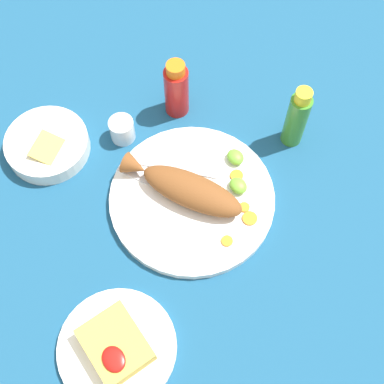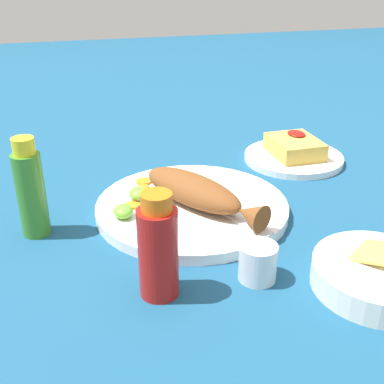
{
  "view_description": "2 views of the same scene",
  "coord_description": "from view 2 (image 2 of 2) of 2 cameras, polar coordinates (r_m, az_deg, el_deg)",
  "views": [
    {
      "loc": [
        0.38,
        -0.27,
        0.97
      ],
      "look_at": [
        0.0,
        0.0,
        0.04
      ],
      "focal_mm": 50.0,
      "sensor_mm": 36.0,
      "label": 1
    },
    {
      "loc": [
        -0.71,
        0.2,
        0.4
      ],
      "look_at": [
        0.0,
        0.0,
        0.04
      ],
      "focal_mm": 45.0,
      "sensor_mm": 36.0,
      "label": 2
    }
  ],
  "objects": [
    {
      "name": "fries_pile",
      "position": [
        1.06,
        12.05,
        5.31
      ],
      "size": [
        0.12,
        0.09,
        0.04
      ],
      "color": "gold",
      "rests_on": "side_plate_fries"
    },
    {
      "name": "lime_wedge_main",
      "position": [
        0.84,
        -6.36,
        -0.21
      ],
      "size": [
        0.04,
        0.03,
        0.02
      ],
      "primitive_type": "ellipsoid",
      "color": "#6BB233",
      "rests_on": "main_plate"
    },
    {
      "name": "guacamole_bowl",
      "position": [
        0.69,
        21.17,
        -9.05
      ],
      "size": [
        0.17,
        0.17,
        0.05
      ],
      "color": "white",
      "rests_on": "ground_plane"
    },
    {
      "name": "carrot_slice_extra",
      "position": [
        0.82,
        -7.05,
        -1.57
      ],
      "size": [
        0.03,
        0.03,
        0.0
      ],
      "primitive_type": "cylinder",
      "color": "orange",
      "rests_on": "main_plate"
    },
    {
      "name": "fork_far",
      "position": [
        0.75,
        2.08,
        -3.98
      ],
      "size": [
        0.15,
        0.13,
        0.0
      ],
      "rotation": [
        0.0,
        0.0,
        3.87
      ],
      "color": "silver",
      "rests_on": "main_plate"
    },
    {
      "name": "carrot_slice_near",
      "position": [
        0.93,
        -2.11,
        2.02
      ],
      "size": [
        0.02,
        0.02,
        0.0
      ],
      "primitive_type": "cylinder",
      "color": "orange",
      "rests_on": "main_plate"
    },
    {
      "name": "fried_fish",
      "position": [
        0.81,
        0.69,
        0.01
      ],
      "size": [
        0.25,
        0.18,
        0.05
      ],
      "rotation": [
        0.0,
        0.0,
        0.51
      ],
      "color": "brown",
      "rests_on": "main_plate"
    },
    {
      "name": "side_plate_fries",
      "position": [
        1.06,
        11.92,
        4.0
      ],
      "size": [
        0.21,
        0.21,
        0.01
      ],
      "primitive_type": "cylinder",
      "color": "white",
      "rests_on": "ground_plane"
    },
    {
      "name": "main_plate",
      "position": [
        0.83,
        0.0,
        -1.8
      ],
      "size": [
        0.33,
        0.33,
        0.02
      ],
      "primitive_type": "cylinder",
      "color": "white",
      "rests_on": "ground_plane"
    },
    {
      "name": "hot_sauce_bottle_green",
      "position": [
        0.78,
        -18.58,
        0.23
      ],
      "size": [
        0.04,
        0.04,
        0.16
      ],
      "color": "#3D8428",
      "rests_on": "ground_plane"
    },
    {
      "name": "salt_cup",
      "position": [
        0.66,
        7.79,
        -8.49
      ],
      "size": [
        0.05,
        0.05,
        0.05
      ],
      "color": "silver",
      "rests_on": "ground_plane"
    },
    {
      "name": "lime_wedge_side",
      "position": [
        0.78,
        -8.17,
        -2.28
      ],
      "size": [
        0.04,
        0.03,
        0.02
      ],
      "primitive_type": "ellipsoid",
      "color": "#6BB233",
      "rests_on": "main_plate"
    },
    {
      "name": "fork_near",
      "position": [
        0.78,
        4.75,
        -2.96
      ],
      "size": [
        0.17,
        0.1,
        0.0
      ],
      "rotation": [
        0.0,
        0.0,
        3.62
      ],
      "color": "silver",
      "rests_on": "main_plate"
    },
    {
      "name": "ground_plane",
      "position": [
        0.83,
        0.0,
        -2.35
      ],
      "size": [
        4.0,
        4.0,
        0.0
      ],
      "primitive_type": "plane",
      "color": "navy"
    },
    {
      "name": "hot_sauce_bottle_red",
      "position": [
        0.61,
        -4.04,
        -6.71
      ],
      "size": [
        0.05,
        0.05,
        0.15
      ],
      "color": "#B21914",
      "rests_on": "ground_plane"
    },
    {
      "name": "carrot_slice_mid",
      "position": [
        0.88,
        -5.8,
        0.56
      ],
      "size": [
        0.02,
        0.02,
        0.0
      ],
      "primitive_type": "cylinder",
      "color": "orange",
      "rests_on": "main_plate"
    },
    {
      "name": "carrot_slice_far",
      "position": [
        0.9,
        -5.74,
        1.26
      ],
      "size": [
        0.03,
        0.03,
        0.0
      ],
      "primitive_type": "cylinder",
      "color": "orange",
      "rests_on": "main_plate"
    }
  ]
}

